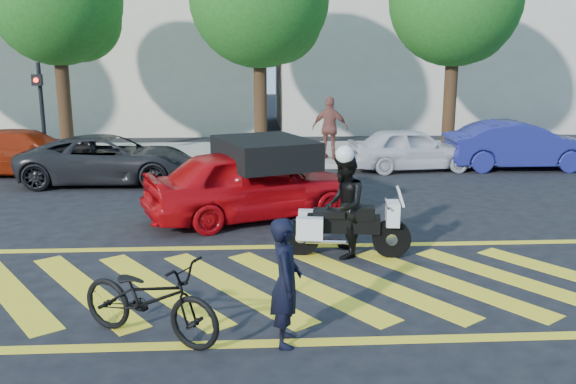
{
  "coord_description": "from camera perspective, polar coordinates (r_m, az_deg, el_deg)",
  "views": [
    {
      "loc": [
        -0.25,
        -8.72,
        3.45
      ],
      "look_at": [
        0.35,
        1.8,
        1.05
      ],
      "focal_mm": 38.0,
      "sensor_mm": 36.0,
      "label": 1
    }
  ],
  "objects": [
    {
      "name": "ground",
      "position": [
        9.38,
        -1.52,
        -8.75
      ],
      "size": [
        90.0,
        90.0,
        0.0
      ],
      "primitive_type": "plane",
      "color": "black",
      "rests_on": "ground"
    },
    {
      "name": "sidewalk",
      "position": [
        20.99,
        -2.55,
        3.57
      ],
      "size": [
        60.0,
        5.0,
        0.15
      ],
      "primitive_type": "cube",
      "color": "#9E998E",
      "rests_on": "ground"
    },
    {
      "name": "crosswalk",
      "position": [
        9.38,
        -1.76,
        -8.73
      ],
      "size": [
        12.33,
        4.0,
        0.01
      ],
      "color": "yellow",
      "rests_on": "ground"
    },
    {
      "name": "building_left",
      "position": [
        30.75,
        -18.52,
        15.08
      ],
      "size": [
        16.0,
        8.0,
        10.0
      ],
      "primitive_type": "cube",
      "color": "beige",
      "rests_on": "ground"
    },
    {
      "name": "building_right",
      "position": [
        31.19,
        14.58,
        16.2
      ],
      "size": [
        16.0,
        8.0,
        11.0
      ],
      "primitive_type": "cube",
      "color": "beige",
      "rests_on": "ground"
    },
    {
      "name": "tree_left",
      "position": [
        21.72,
        -20.47,
        16.13
      ],
      "size": [
        4.2,
        4.2,
        7.26
      ],
      "color": "black",
      "rests_on": "ground"
    },
    {
      "name": "tree_center",
      "position": [
        20.85,
        -2.32,
        17.35
      ],
      "size": [
        4.6,
        4.6,
        7.56
      ],
      "color": "black",
      "rests_on": "ground"
    },
    {
      "name": "tree_right",
      "position": [
        21.95,
        15.67,
        16.55
      ],
      "size": [
        4.4,
        4.4,
        7.41
      ],
      "color": "black",
      "rests_on": "ground"
    },
    {
      "name": "signal_pole",
      "position": [
        19.55,
        -22.1,
        7.41
      ],
      "size": [
        0.28,
        0.43,
        3.2
      ],
      "color": "black",
      "rests_on": "ground"
    },
    {
      "name": "officer_bike",
      "position": [
        7.33,
        -0.2,
        -8.43
      ],
      "size": [
        0.41,
        0.6,
        1.58
      ],
      "primitive_type": "imported",
      "rotation": [
        0.0,
        0.0,
        1.51
      ],
      "color": "black",
      "rests_on": "ground"
    },
    {
      "name": "bicycle",
      "position": [
        7.74,
        -12.83,
        -9.69
      ],
      "size": [
        2.09,
        1.58,
        1.05
      ],
      "primitive_type": "imported",
      "rotation": [
        0.0,
        0.0,
        1.07
      ],
      "color": "black",
      "rests_on": "ground"
    },
    {
      "name": "police_motorcycle",
      "position": [
        10.58,
        5.29,
        -3.21
      ],
      "size": [
        2.22,
        0.8,
        0.98
      ],
      "rotation": [
        0.0,
        0.0,
        -0.14
      ],
      "color": "black",
      "rests_on": "ground"
    },
    {
      "name": "officer_moto",
      "position": [
        10.48,
        5.25,
        -1.31
      ],
      "size": [
        0.8,
        0.96,
        1.79
      ],
      "primitive_type": "imported",
      "rotation": [
        0.0,
        0.0,
        -1.71
      ],
      "color": "black",
      "rests_on": "ground"
    },
    {
      "name": "red_convertible",
      "position": [
        12.9,
        -3.43,
        0.8
      ],
      "size": [
        4.85,
        3.32,
        1.53
      ],
      "primitive_type": "imported",
      "rotation": [
        0.0,
        0.0,
        1.94
      ],
      "color": "#BD080E",
      "rests_on": "ground"
    },
    {
      "name": "parked_left",
      "position": [
        19.3,
        -23.3,
        3.44
      ],
      "size": [
        4.49,
        1.86,
        1.3
      ],
      "primitive_type": "imported",
      "rotation": [
        0.0,
        0.0,
        1.56
      ],
      "color": "#932009",
      "rests_on": "ground"
    },
    {
      "name": "parked_mid_left",
      "position": [
        17.2,
        -16.33,
        2.95
      ],
      "size": [
        4.75,
        2.28,
        1.31
      ],
      "primitive_type": "imported",
      "rotation": [
        0.0,
        0.0,
        1.55
      ],
      "color": "black",
      "rests_on": "ground"
    },
    {
      "name": "parked_mid_right",
      "position": [
        18.75,
        11.47,
        3.99
      ],
      "size": [
        3.94,
        1.88,
        1.3
      ],
      "primitive_type": "imported",
      "rotation": [
        0.0,
        0.0,
        1.66
      ],
      "color": "silver",
      "rests_on": "ground"
    },
    {
      "name": "parked_right",
      "position": [
        19.84,
        20.83,
        4.11
      ],
      "size": [
        4.47,
        1.69,
        1.46
      ],
      "primitive_type": "imported",
      "rotation": [
        0.0,
        0.0,
        1.54
      ],
      "color": "navy",
      "rests_on": "ground"
    },
    {
      "name": "pedestrian_right",
      "position": [
        19.5,
        3.96,
        5.99
      ],
      "size": [
        1.25,
        0.83,
        1.97
      ],
      "primitive_type": "imported",
      "rotation": [
        0.0,
        0.0,
        2.81
      ],
      "color": "brown",
      "rests_on": "sidewalk"
    }
  ]
}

